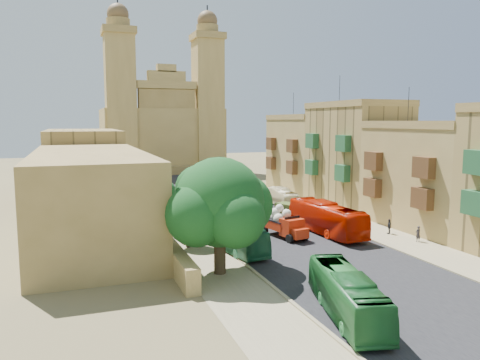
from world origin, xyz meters
TOP-DOWN VIEW (x-y plane):
  - ground at (0.00, 0.00)m, footprint 260.00×260.00m
  - road_surface at (0.00, 30.00)m, footprint 14.00×140.00m
  - sidewalk_east at (9.50, 30.00)m, footprint 5.00×140.00m
  - sidewalk_west at (-9.50, 30.00)m, footprint 5.00×140.00m
  - kerb_east at (7.00, 30.00)m, footprint 0.25×140.00m
  - kerb_west at (-7.00, 30.00)m, footprint 0.25×140.00m
  - townhouse_b at (15.95, 11.00)m, footprint 9.00×14.00m
  - townhouse_c at (15.95, 25.00)m, footprint 9.00×14.00m
  - townhouse_d at (15.95, 39.00)m, footprint 9.00×14.00m
  - west_wall at (-12.50, 20.00)m, footprint 1.00×40.00m
  - west_building_low at (-18.00, 18.00)m, footprint 10.00×28.00m
  - west_building_mid at (-18.00, 44.00)m, footprint 10.00×22.00m
  - church at (-0.00, 78.61)m, footprint 28.00×22.50m
  - ficus_tree at (-9.42, 4.01)m, footprint 8.70×8.00m
  - street_tree_a at (-10.00, 12.00)m, footprint 2.81×2.81m
  - street_tree_b at (-10.00, 24.00)m, footprint 3.08×3.08m
  - street_tree_c at (-10.00, 36.00)m, footprint 3.39×3.39m
  - street_tree_d at (-10.00, 48.00)m, footprint 3.40×3.40m
  - red_truck at (-0.33, 12.28)m, footprint 3.09×5.68m
  - olive_pickup at (4.37, 20.00)m, footprint 3.31×4.47m
  - bus_green_south at (-4.89, -5.83)m, footprint 4.47×9.68m
  - bus_green_north at (-6.50, 9.72)m, footprint 3.48×9.68m
  - bus_red_east at (4.33, 12.38)m, footprint 3.04×11.26m
  - bus_cream_east at (6.50, 27.14)m, footprint 3.48×8.84m
  - car_blue_a at (-4.69, 15.07)m, footprint 1.92×3.59m
  - car_white_a at (-1.20, 27.83)m, footprint 1.62×3.58m
  - car_cream at (1.00, 25.61)m, footprint 2.66×4.84m
  - car_dkblue at (-2.72, 46.13)m, footprint 2.05×4.20m
  - car_white_b at (0.71, 38.99)m, footprint 2.82×3.97m
  - car_blue_b at (-0.50, 54.45)m, footprint 1.69×3.98m
  - pedestrian_a at (10.77, 6.52)m, footprint 0.58×0.41m
  - pedestrian_c at (10.15, 9.97)m, footprint 0.69×0.97m

SIDE VIEW (x-z plane):
  - ground at x=0.00m, z-range 0.00..0.00m
  - road_surface at x=0.00m, z-range 0.00..0.01m
  - sidewalk_east at x=9.50m, z-range 0.00..0.01m
  - sidewalk_west at x=-9.50m, z-range 0.00..0.01m
  - kerb_east at x=7.00m, z-range 0.00..0.12m
  - kerb_west at x=-7.00m, z-range 0.00..0.12m
  - car_white_a at x=-1.20m, z-range 0.00..1.14m
  - car_blue_a at x=-4.69m, z-range 0.00..1.16m
  - car_dkblue at x=-2.72m, z-range 0.00..1.18m
  - car_white_b at x=0.71m, z-range 0.00..1.25m
  - car_blue_b at x=-0.50m, z-range 0.00..1.28m
  - car_cream at x=1.00m, z-range 0.00..1.29m
  - pedestrian_a at x=10.77m, z-range 0.00..1.50m
  - pedestrian_c at x=10.15m, z-range 0.00..1.53m
  - olive_pickup at x=4.37m, z-range -0.02..1.67m
  - west_wall at x=-12.50m, z-range 0.00..1.80m
  - bus_cream_east at x=6.50m, z-range 0.00..2.40m
  - bus_green_south at x=-4.89m, z-range 0.00..2.63m
  - bus_green_north at x=-6.50m, z-range 0.00..2.64m
  - red_truck at x=-0.33m, z-range -0.19..2.97m
  - bus_red_east at x=4.33m, z-range 0.00..3.11m
  - street_tree_a at x=-10.00m, z-range 0.72..5.04m
  - street_tree_b at x=-10.00m, z-range 0.80..5.53m
  - street_tree_c at x=-10.00m, z-range 0.88..6.10m
  - street_tree_d at x=-10.00m, z-range 0.89..6.11m
  - west_building_low at x=-18.00m, z-range 0.00..8.40m
  - west_building_mid at x=-18.00m, z-range 0.00..10.00m
  - ficus_tree at x=-9.42m, z-range 0.79..9.49m
  - townhouse_b at x=15.95m, z-range -1.79..13.11m
  - townhouse_d at x=15.95m, z-range -1.79..14.11m
  - townhouse_c at x=15.95m, z-range -1.79..15.61m
  - church at x=0.00m, z-range -8.63..27.67m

